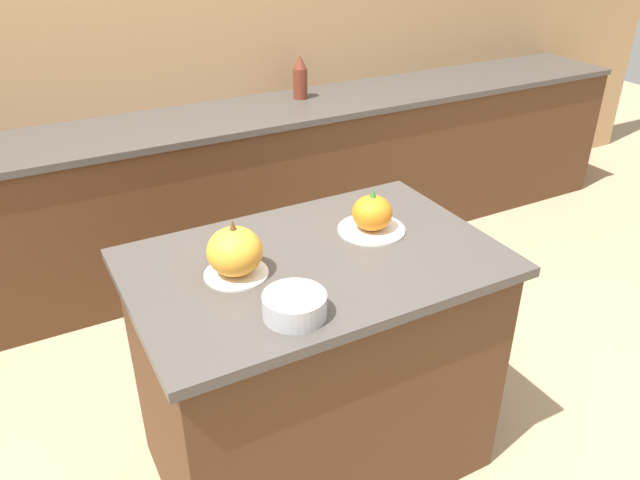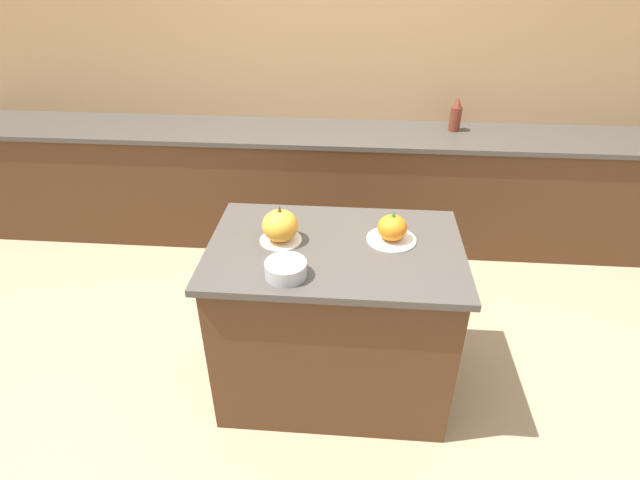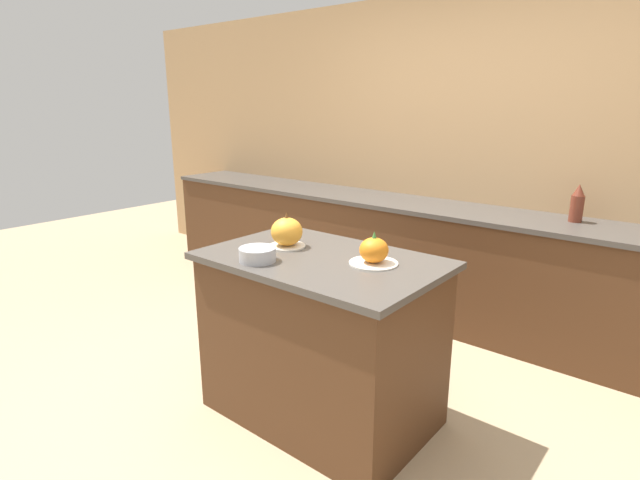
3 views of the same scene
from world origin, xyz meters
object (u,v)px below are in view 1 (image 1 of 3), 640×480
(bottle_tall, at_px, (300,78))
(mixing_bowl, at_px, (295,305))
(pumpkin_cake_right, at_px, (372,215))
(pumpkin_cake_left, at_px, (235,253))

(bottle_tall, relative_size, mixing_bowl, 1.37)
(pumpkin_cake_right, bearing_deg, mixing_bowl, -144.76)
(bottle_tall, distance_m, mixing_bowl, 2.18)
(pumpkin_cake_left, bearing_deg, bottle_tall, 57.28)
(pumpkin_cake_right, height_order, bottle_tall, bottle_tall)
(pumpkin_cake_left, height_order, mixing_bowl, pumpkin_cake_left)
(pumpkin_cake_left, bearing_deg, pumpkin_cake_right, 5.20)
(pumpkin_cake_left, relative_size, pumpkin_cake_right, 0.84)
(pumpkin_cake_right, bearing_deg, bottle_tall, 71.72)
(pumpkin_cake_right, relative_size, mixing_bowl, 1.31)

